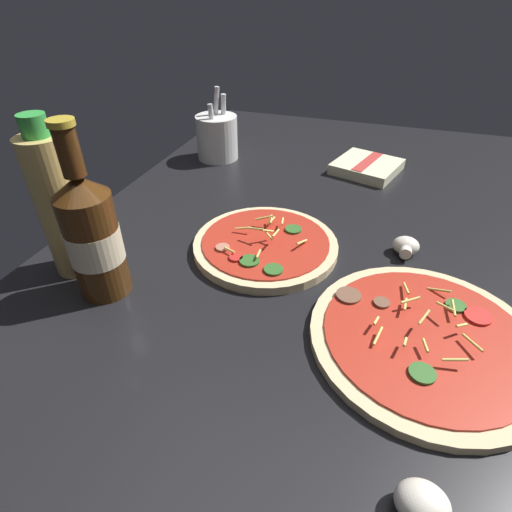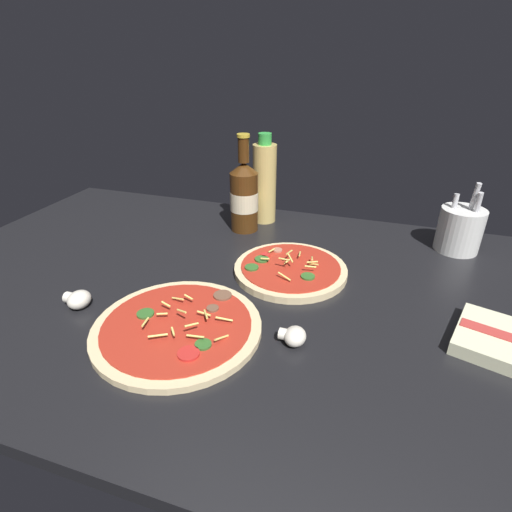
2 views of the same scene
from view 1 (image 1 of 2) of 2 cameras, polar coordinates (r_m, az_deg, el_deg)
The scene contains 9 objects.
counter_slab at distance 66.50cm, azimuth 7.43°, elevation -2.36°, with size 160.00×90.00×2.50cm.
pizza_near at distance 56.82cm, azimuth 23.05°, elevation -10.82°, with size 29.66×29.66×4.28cm.
pizza_far at distance 68.72cm, azimuth 1.35°, elevation 1.61°, with size 24.76×24.76×4.72cm.
beer_bottle at distance 59.57cm, azimuth -22.31°, elevation 2.71°, with size 7.51×7.51×25.49cm.
oil_bottle at distance 65.71cm, azimuth -26.26°, elevation 6.47°, with size 6.47×6.47×24.49cm.
mushroom_left at distance 43.12cm, azimuth 22.65°, elevation -30.15°, with size 5.03×4.79×3.35cm.
mushroom_right at distance 71.82cm, azimuth 20.62°, elevation 1.30°, with size 4.60×4.38×3.07cm.
utensil_crock at distance 104.75cm, azimuth -5.58°, elevation 16.59°, with size 10.21×10.21×17.11cm.
dish_towel at distance 101.32cm, azimuth 15.54°, elevation 12.21°, with size 17.44×17.29×2.56cm.
Camera 1 is at (-52.05, -8.24, 41.82)cm, focal length 28.00 mm.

